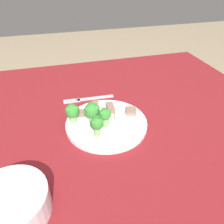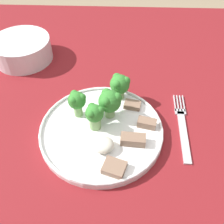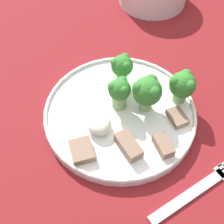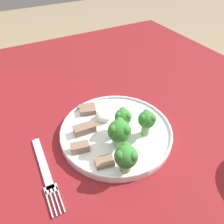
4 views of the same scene
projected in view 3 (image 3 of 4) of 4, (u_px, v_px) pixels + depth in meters
The scene contains 12 objects.
table at pixel (110, 146), 0.60m from camera, with size 1.07×1.18×0.74m.
dinner_plate at pixel (120, 113), 0.52m from camera, with size 0.25×0.25×0.02m.
fork at pixel (201, 187), 0.45m from camera, with size 0.03×0.19×0.00m.
broccoli_floret_near_rim_left at pixel (120, 91), 0.49m from camera, with size 0.04×0.04×0.06m.
broccoli_floret_center_left at pixel (147, 91), 0.49m from camera, with size 0.05×0.05×0.07m.
broccoli_floret_back_left at pixel (122, 67), 0.52m from camera, with size 0.04×0.04×0.06m.
broccoli_floret_front_left at pixel (182, 85), 0.50m from camera, with size 0.04×0.04×0.06m.
meat_slice_front_slice at pixel (129, 146), 0.47m from camera, with size 0.05×0.03×0.02m.
meat_slice_middle_slice at pixel (82, 151), 0.46m from camera, with size 0.05×0.04×0.01m.
meat_slice_rear_slice at pixel (163, 146), 0.47m from camera, with size 0.04×0.03×0.02m.
meat_slice_edge_slice at pixel (177, 117), 0.50m from camera, with size 0.04×0.03×0.01m.
sauce_dollop at pixel (99, 124), 0.49m from camera, with size 0.04×0.04×0.02m.
Camera 3 is at (0.25, -0.17, 1.17)m, focal length 50.00 mm.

